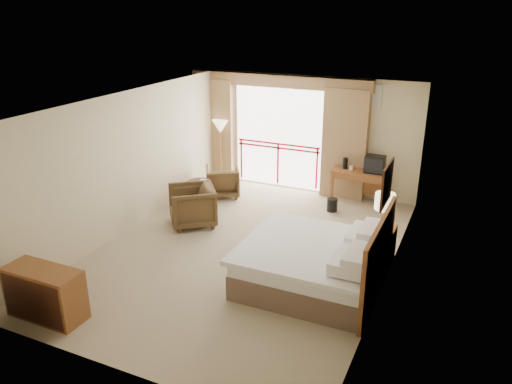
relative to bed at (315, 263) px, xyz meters
The scene contains 29 objects.
floor 1.66m from the bed, 158.15° to the left, with size 7.00×7.00×0.00m, color gray.
ceiling 2.83m from the bed, 158.15° to the left, with size 7.00×7.00×0.00m, color white.
wall_back 4.47m from the bed, 110.05° to the left, with size 5.00×5.00×0.00m, color beige.
wall_front 3.41m from the bed, 117.29° to the right, with size 5.00×5.00×0.00m, color beige.
wall_left 4.16m from the bed, behind, with size 7.00×7.00×0.00m, color beige.
wall_right 1.52m from the bed, 30.87° to the left, with size 7.00×7.00×0.00m, color beige.
balcony_door 4.75m from the bed, 119.37° to the left, with size 2.40×2.40×0.00m, color white.
balcony_railing 4.68m from the bed, 119.49° to the left, with size 2.09×0.03×1.02m.
curtain_left 5.65m from the bed, 134.97° to the left, with size 1.00×0.26×2.50m, color brown.
curtain_right 4.10m from the bed, 99.29° to the left, with size 1.00×0.26×2.50m, color brown.
valance 5.08m from the bed, 119.98° to the left, with size 4.40×0.22×0.28m, color brown.
hvac_vent 4.53m from the bed, 92.76° to the left, with size 0.50×0.04×0.50m, color silver.
bed is the anchor object (origin of this frame).
headboard 1.00m from the bed, ahead, with size 0.06×2.10×1.30m, color brown.
framed_art 1.77m from the bed, ahead, with size 0.04×0.72×0.60m.
nightstand 1.42m from the bed, 56.60° to the left, with size 0.44×0.53×0.63m, color brown.
table_lamp 1.63m from the bed, 57.68° to the left, with size 0.34×0.34×0.59m.
phone 1.30m from the bed, 54.75° to the left, with size 0.17×0.13×0.08m, color black.
desk 3.72m from the bed, 92.91° to the left, with size 1.21×0.58×0.79m.
tv 3.70m from the bed, 88.25° to the left, with size 0.41×0.33×0.37m.
coffee_maker 3.73m from the bed, 98.38° to the left, with size 0.11×0.11×0.24m, color black.
cup 3.65m from the bed, 96.15° to the left, with size 0.08×0.08×0.11m, color white.
wastebasket 3.09m from the bed, 101.33° to the left, with size 0.23×0.23×0.28m, color black.
armchair_far 4.31m from the bed, 138.00° to the left, with size 0.74×0.77×0.70m, color #422F19.
armchair_near 3.23m from the bed, 158.32° to the left, with size 0.86×0.89×0.81m, color #422F19.
side_table 3.99m from the bed, 147.60° to the left, with size 0.51×0.51×0.56m.
book 4.00m from the bed, 147.60° to the left, with size 0.17×0.23×0.02m, color white.
floor_lamp 5.37m from the bed, 134.50° to the left, with size 0.40×0.40×1.56m.
dresser 4.01m from the bed, 142.85° to the right, with size 1.13×0.48×0.76m.
Camera 1 is at (3.52, -7.30, 4.21)m, focal length 35.00 mm.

